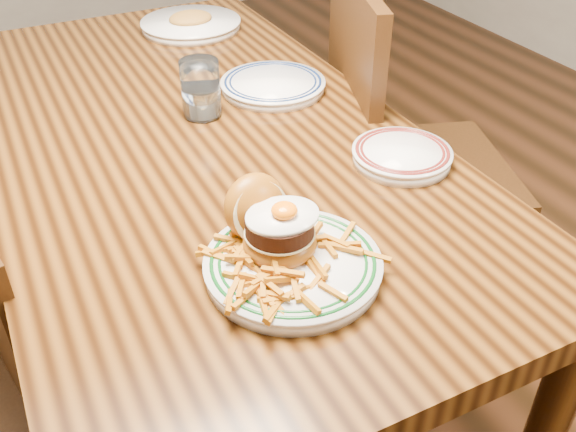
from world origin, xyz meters
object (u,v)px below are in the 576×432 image
chair_right (396,156)px  side_plate (402,154)px  main_plate (286,250)px  table (198,164)px

chair_right → side_plate: size_ratio=5.14×
main_plate → side_plate: size_ratio=1.48×
table → side_plate: 0.45m
table → main_plate: size_ratio=5.64×
chair_right → side_plate: bearing=72.8°
side_plate → main_plate: bearing=-154.0°
table → side_plate: size_ratio=8.37×
chair_right → main_plate: (-0.58, -0.51, 0.26)m
chair_right → main_plate: chair_right is taller
chair_right → side_plate: (-0.24, -0.33, 0.24)m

